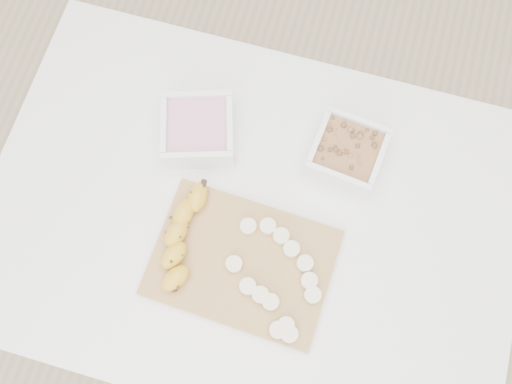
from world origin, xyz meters
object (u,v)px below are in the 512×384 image
(table, at_px, (252,228))
(bowl_granola, at_px, (347,153))
(bowl_yogurt, at_px, (198,130))
(cutting_board, at_px, (242,262))
(banana, at_px, (182,239))

(table, bearing_deg, bowl_granola, 48.64)
(bowl_yogurt, bearing_deg, cutting_board, -55.30)
(bowl_granola, bearing_deg, table, -131.36)
(bowl_yogurt, xyz_separation_m, banana, (0.04, -0.21, 0.00))
(banana, bearing_deg, table, 46.45)
(table, relative_size, bowl_yogurt, 5.98)
(cutting_board, relative_size, banana, 1.60)
(table, xyz_separation_m, banana, (-0.11, -0.08, 0.13))
(bowl_granola, bearing_deg, cutting_board, -118.01)
(cutting_board, xyz_separation_m, banana, (-0.11, 0.01, 0.02))
(cutting_board, bearing_deg, table, 95.11)
(table, distance_m, banana, 0.18)
(table, relative_size, cutting_board, 3.14)
(cutting_board, bearing_deg, bowl_yogurt, 124.70)
(bowl_granola, bearing_deg, banana, -135.56)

